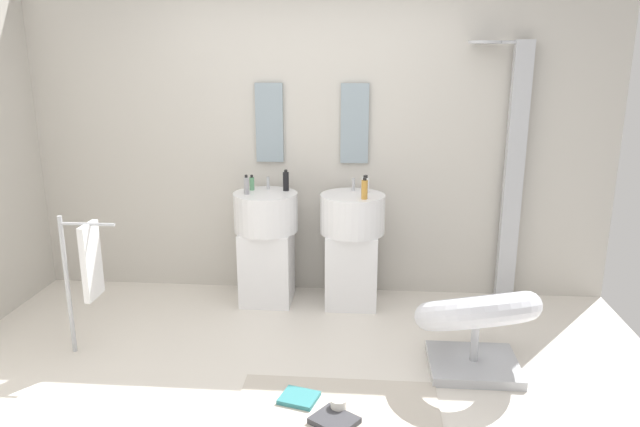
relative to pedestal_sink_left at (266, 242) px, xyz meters
The scene contains 18 objects.
ground_plane 1.45m from the pedestal_sink_left, 75.44° to the right, with size 4.80×3.60×0.04m, color silver.
rear_partition 0.93m from the pedestal_sink_left, 44.89° to the left, with size 4.80×0.10×2.60m, color beige.
pedestal_sink_left is the anchor object (origin of this frame).
pedestal_sink_right 0.68m from the pedestal_sink_left, ahead, with size 0.50×0.50×1.00m.
vanity_mirror_left 0.95m from the pedestal_sink_left, 90.00° to the left, with size 0.22×0.03×0.63m, color #8C9EA8.
vanity_mirror_right 1.17m from the pedestal_sink_left, 21.57° to the left, with size 0.22×0.03×0.63m, color #8C9EA8.
shower_column 2.01m from the pedestal_sink_left, ahead, with size 0.49×0.24×2.05m.
lounge_chair 1.79m from the pedestal_sink_left, 33.16° to the right, with size 1.00×1.01×0.65m.
towel_rack 1.40m from the pedestal_sink_left, 136.54° to the right, with size 0.37×0.22×0.95m.
area_rug 1.73m from the pedestal_sink_left, 67.02° to the right, with size 1.16×0.70×0.01m, color beige.
magazine_charcoal 1.82m from the pedestal_sink_left, 68.66° to the right, with size 0.23×0.19×0.03m, color #38383D.
magazine_teal 1.57m from the pedestal_sink_left, 73.53° to the right, with size 0.21×0.18×0.03m, color teal.
coffee_mug 1.73m from the pedestal_sink_left, 66.83° to the right, with size 0.09×0.09×0.08m, color white.
soap_bottle_black 0.51m from the pedestal_sink_left, 32.41° to the left, with size 0.05×0.05×0.17m.
soap_bottle_amber 0.92m from the pedestal_sink_left, 10.00° to the right, with size 0.05×0.05×0.16m.
soap_bottle_grey 0.49m from the pedestal_sink_left, 159.10° to the right, with size 0.04×0.04×0.15m.
soap_bottle_white 0.91m from the pedestal_sink_left, ahead, with size 0.06×0.06×0.14m.
soap_bottle_green 0.48m from the pedestal_sink_left, 142.65° to the left, with size 0.04×0.04×0.12m.
Camera 1 is at (0.45, -3.14, 1.95)m, focal length 33.37 mm.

